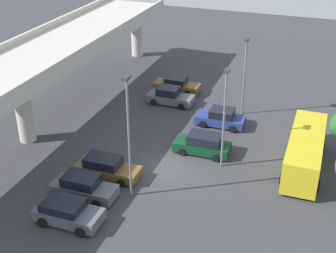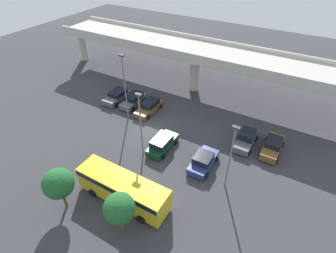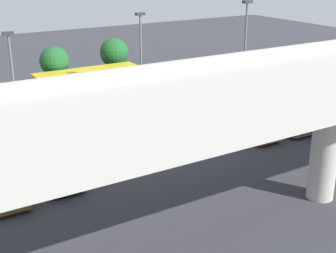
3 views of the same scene
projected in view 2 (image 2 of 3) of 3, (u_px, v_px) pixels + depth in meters
name	position (u px, v px, depth m)	size (l,w,h in m)	color
ground_plane	(150.00, 131.00, 33.30)	(101.16, 101.16, 0.00)	#38383D
highway_overpass	(196.00, 53.00, 38.29)	(48.59, 7.20, 7.33)	#BCB7AD
parked_car_0	(117.00, 96.00, 38.77)	(2.25, 4.37, 1.53)	#515660
parked_car_1	(134.00, 100.00, 37.90)	(2.06, 4.59, 1.66)	#515660
parked_car_2	(149.00, 107.00, 36.54)	(2.08, 4.89, 1.53)	brown
parked_car_3	(162.00, 143.00, 30.24)	(2.12, 4.55, 1.68)	#0C381E
parked_car_4	(203.00, 161.00, 28.07)	(2.20, 4.38, 1.60)	navy
parked_car_5	(246.00, 139.00, 30.94)	(2.10, 4.60, 1.70)	#515660
parked_car_6	(272.00, 146.00, 29.97)	(2.07, 4.75, 1.59)	brown
shuttle_bus	(123.00, 188.00, 24.11)	(9.09, 2.79, 2.70)	gold
lamp_post_near_aisle	(140.00, 121.00, 27.15)	(0.70, 0.35, 7.95)	slate
lamp_post_mid_lot	(231.00, 153.00, 23.78)	(0.70, 0.35, 7.38)	slate
lamp_post_by_overpass	(125.00, 84.00, 32.63)	(0.70, 0.35, 8.93)	slate
tree_front_left	(58.00, 184.00, 22.46)	(2.72, 2.72, 4.55)	brown
tree_front_centre	(119.00, 208.00, 20.51)	(2.58, 2.58, 4.47)	brown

